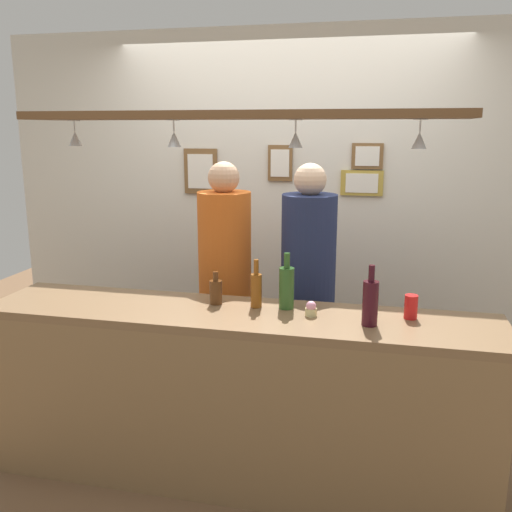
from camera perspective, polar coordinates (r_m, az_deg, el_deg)
name	(u,v)px	position (r m, az deg, el deg)	size (l,w,h in m)	color
ground_plane	(252,441)	(3.64, -0.37, -18.39)	(8.00, 8.00, 0.00)	brown
back_wall	(286,208)	(4.23, 3.06, 4.89)	(4.40, 0.06, 2.60)	silver
bar_counter	(229,378)	(2.90, -2.73, -12.36)	(2.70, 0.55, 0.96)	brown
overhead_glass_rack	(238,115)	(2.82, -1.89, 14.17)	(2.20, 0.36, 0.04)	brown
hanging_wineglass_far_left	(75,138)	(3.16, -17.97, 11.40)	(0.07, 0.07, 0.13)	silver
hanging_wineglass_left	(174,138)	(2.86, -8.35, 11.79)	(0.07, 0.07, 0.13)	silver
hanging_wineglass_center_left	(296,139)	(2.73, 4.05, 11.84)	(0.07, 0.07, 0.13)	silver
hanging_wineglass_center	(419,139)	(2.70, 16.33, 11.36)	(0.07, 0.07, 0.13)	silver
person_left_orange_shirt	(225,266)	(3.61, -3.19, -1.06)	(0.34, 0.34, 1.69)	#2D334C
person_right_navy_shirt	(308,271)	(3.50, 5.35, -1.55)	(0.34, 0.34, 1.69)	#2D334C
bottle_beer_amber_tall	(256,289)	(2.97, 0.02, -3.38)	(0.06, 0.06, 0.26)	brown
bottle_wine_dark_red	(370,302)	(2.75, 11.58, -4.61)	(0.08, 0.08, 0.30)	#380F19
bottle_beer_brown_stubby	(216,291)	(3.04, -4.11, -3.61)	(0.07, 0.07, 0.18)	#512D14
bottle_champagne_green	(287,287)	(2.95, 3.14, -3.14)	(0.08, 0.08, 0.30)	#2D5623
drink_can	(411,307)	(2.91, 15.52, -5.02)	(0.07, 0.07, 0.12)	red
cupcake	(311,309)	(2.86, 5.64, -5.41)	(0.06, 0.06, 0.08)	beige
picture_frame_crest	(280,163)	(4.16, 2.48, 9.45)	(0.18, 0.02, 0.26)	brown
picture_frame_caricature	(201,171)	(4.31, -5.66, 8.59)	(0.26, 0.02, 0.34)	brown
picture_frame_upper_small	(367,156)	(4.08, 11.29, 9.96)	(0.22, 0.02, 0.18)	brown
picture_frame_lower_pair	(362,183)	(4.10, 10.74, 7.33)	(0.30, 0.02, 0.18)	#B29338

